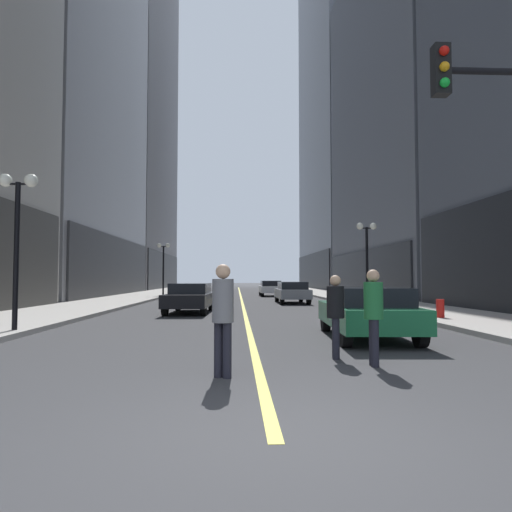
{
  "coord_description": "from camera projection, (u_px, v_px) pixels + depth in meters",
  "views": [
    {
      "loc": [
        -0.38,
        -4.31,
        1.56
      ],
      "look_at": [
        1.11,
        29.76,
        3.21
      ],
      "focal_mm": 31.78,
      "sensor_mm": 36.0,
      "label": 1
    }
  ],
  "objects": [
    {
      "name": "lane_centre_stripe",
      "position": [
        241.0,
        296.0,
        39.16
      ],
      "size": [
        0.16,
        70.0,
        0.01
      ],
      "primitive_type": "cube",
      "color": "#E5D64C",
      "rests_on": "ground"
    },
    {
      "name": "ground_plane",
      "position": [
        241.0,
        296.0,
        39.16
      ],
      "size": [
        200.0,
        200.0,
        0.0
      ],
      "primitive_type": "plane",
      "color": "#38383A"
    },
    {
      "name": "street_lamp_left_far",
      "position": [
        163.0,
        257.0,
        37.39
      ],
      "size": [
        1.06,
        0.36,
        4.43
      ],
      "color": "black",
      "rests_on": "ground"
    },
    {
      "name": "building_left_far",
      "position": [
        115.0,
        88.0,
        64.72
      ],
      "size": [
        14.87,
        26.0,
        57.57
      ],
      "color": "gray",
      "rests_on": "ground"
    },
    {
      "name": "car_grey",
      "position": [
        292.0,
        292.0,
        27.94
      ],
      "size": [
        1.85,
        4.38,
        1.32
      ],
      "color": "slate",
      "rests_on": "ground"
    },
    {
      "name": "sidewalk_right",
      "position": [
        335.0,
        295.0,
        39.53
      ],
      "size": [
        4.5,
        78.0,
        0.15
      ],
      "primitive_type": "cube",
      "color": "#ADA8A0",
      "rests_on": "ground"
    },
    {
      "name": "car_white",
      "position": [
        271.0,
        288.0,
        38.87
      ],
      "size": [
        1.85,
        4.1,
        1.32
      ],
      "color": "silver",
      "rests_on": "ground"
    },
    {
      "name": "pedestrian_in_black_coat",
      "position": [
        336.0,
        310.0,
        8.8
      ],
      "size": [
        0.39,
        0.39,
        1.61
      ],
      "color": "black",
      "rests_on": "ground"
    },
    {
      "name": "pedestrian_in_green_parka",
      "position": [
        373.0,
        309.0,
        8.06
      ],
      "size": [
        0.36,
        0.36,
        1.71
      ],
      "color": "black",
      "rests_on": "ground"
    },
    {
      "name": "street_lamp_left_near",
      "position": [
        17.0,
        216.0,
        12.43
      ],
      "size": [
        1.06,
        0.36,
        4.43
      ],
      "color": "black",
      "rests_on": "ground"
    },
    {
      "name": "building_right_mid",
      "position": [
        437.0,
        114.0,
        40.2
      ],
      "size": [
        14.13,
        24.0,
        32.33
      ],
      "color": "slate",
      "rests_on": "ground"
    },
    {
      "name": "sidewalk_left",
      "position": [
        144.0,
        295.0,
        38.81
      ],
      "size": [
        4.5,
        78.0,
        0.15
      ],
      "primitive_type": "cube",
      "color": "#ADA8A0",
      "rests_on": "ground"
    },
    {
      "name": "car_green",
      "position": [
        367.0,
        311.0,
        11.63
      ],
      "size": [
        2.13,
        4.47,
        1.32
      ],
      "color": "#196038",
      "rests_on": "ground"
    },
    {
      "name": "street_lamp_right_mid",
      "position": [
        367.0,
        245.0,
        23.5
      ],
      "size": [
        1.06,
        0.36,
        4.43
      ],
      "color": "black",
      "rests_on": "ground"
    },
    {
      "name": "fire_hydrant_right",
      "position": [
        440.0,
        310.0,
        16.13
      ],
      "size": [
        0.28,
        0.28,
        0.8
      ],
      "primitive_type": "cylinder",
      "color": "red",
      "rests_on": "ground"
    },
    {
      "name": "car_black",
      "position": [
        190.0,
        297.0,
        20.26
      ],
      "size": [
        2.02,
        4.63,
        1.32
      ],
      "color": "black",
      "rests_on": "ground"
    },
    {
      "name": "building_right_far",
      "position": [
        348.0,
        78.0,
        66.29
      ],
      "size": [
        10.96,
        26.0,
        61.77
      ],
      "color": "slate",
      "rests_on": "ground"
    },
    {
      "name": "pedestrian_in_grey_suit",
      "position": [
        223.0,
        311.0,
        7.13
      ],
      "size": [
        0.46,
        0.46,
        1.78
      ],
      "color": "black",
      "rests_on": "ground"
    }
  ]
}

